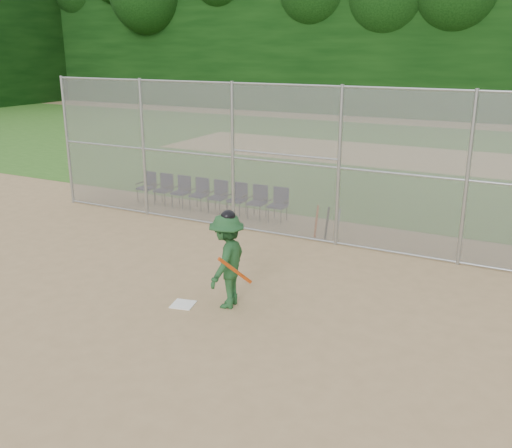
% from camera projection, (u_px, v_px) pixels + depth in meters
% --- Properties ---
extents(ground, '(100.00, 100.00, 0.00)m').
position_uv_depth(ground, '(195.00, 314.00, 10.79)').
color(ground, tan).
rests_on(ground, ground).
extents(grass_strip, '(100.00, 100.00, 0.00)m').
position_uv_depth(grass_strip, '(412.00, 157.00, 26.05)').
color(grass_strip, '#31651E').
rests_on(grass_strip, ground).
extents(dirt_patch_far, '(24.00, 24.00, 0.00)m').
position_uv_depth(dirt_patch_far, '(412.00, 157.00, 26.05)').
color(dirt_patch_far, tan).
rests_on(dirt_patch_far, ground).
extents(backstop_fence, '(16.09, 0.09, 4.00)m').
position_uv_depth(backstop_fence, '(301.00, 161.00, 14.41)').
color(backstop_fence, gray).
rests_on(backstop_fence, ground).
extents(treeline, '(81.00, 60.00, 11.00)m').
position_uv_depth(treeline, '(431.00, 32.00, 26.11)').
color(treeline, black).
rests_on(treeline, ground).
extents(home_plate, '(0.51, 0.51, 0.02)m').
position_uv_depth(home_plate, '(183.00, 304.00, 11.18)').
color(home_plate, white).
rests_on(home_plate, ground).
extents(batter_at_plate, '(1.04, 1.33, 1.95)m').
position_uv_depth(batter_at_plate, '(227.00, 260.00, 10.88)').
color(batter_at_plate, '#1F4D26').
rests_on(batter_at_plate, ground).
extents(spare_bats, '(0.66, 0.31, 0.84)m').
position_uv_depth(spare_bats, '(327.00, 223.00, 14.97)').
color(spare_bats, '#D84C14').
rests_on(spare_bats, ground).
extents(chair_0, '(0.54, 0.52, 0.96)m').
position_uv_depth(chair_0, '(146.00, 187.00, 18.51)').
color(chair_0, '#0E1034').
rests_on(chair_0, ground).
extents(chair_1, '(0.54, 0.52, 0.96)m').
position_uv_depth(chair_1, '(163.00, 190.00, 18.21)').
color(chair_1, '#0E1034').
rests_on(chair_1, ground).
extents(chair_2, '(0.54, 0.52, 0.96)m').
position_uv_depth(chair_2, '(181.00, 192.00, 17.91)').
color(chair_2, '#0E1034').
rests_on(chair_2, ground).
extents(chair_3, '(0.54, 0.52, 0.96)m').
position_uv_depth(chair_3, '(199.00, 194.00, 17.61)').
color(chair_3, '#0E1034').
rests_on(chair_3, ground).
extents(chair_4, '(0.54, 0.52, 0.96)m').
position_uv_depth(chair_4, '(217.00, 197.00, 17.32)').
color(chair_4, '#0E1034').
rests_on(chair_4, ground).
extents(chair_5, '(0.54, 0.52, 0.96)m').
position_uv_depth(chair_5, '(237.00, 200.00, 17.02)').
color(chair_5, '#0E1034').
rests_on(chair_5, ground).
extents(chair_6, '(0.54, 0.52, 0.96)m').
position_uv_depth(chair_6, '(257.00, 202.00, 16.72)').
color(chair_6, '#0E1034').
rests_on(chair_6, ground).
extents(chair_7, '(0.54, 0.52, 0.96)m').
position_uv_depth(chair_7, '(278.00, 205.00, 16.43)').
color(chair_7, '#0E1034').
rests_on(chair_7, ground).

